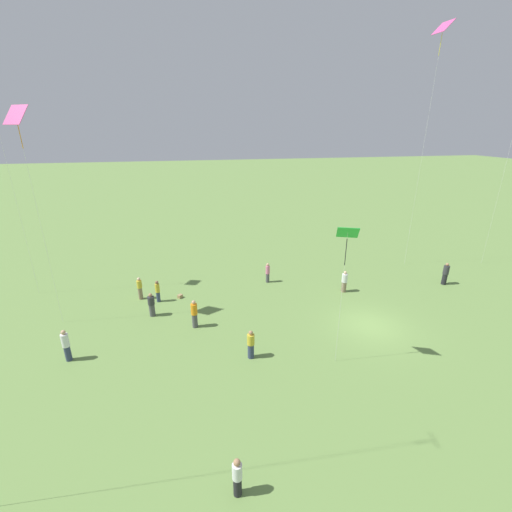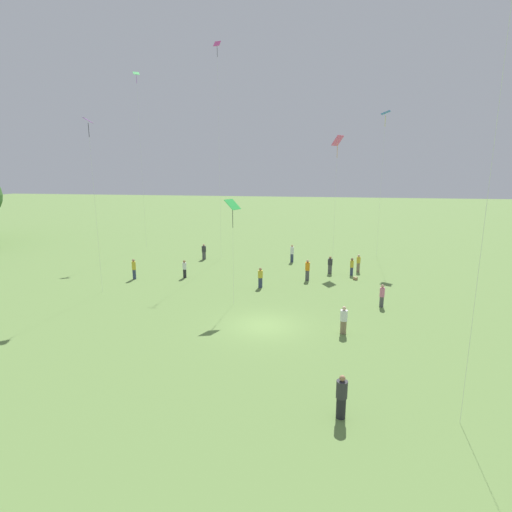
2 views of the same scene
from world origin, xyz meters
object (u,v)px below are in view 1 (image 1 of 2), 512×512
object	(u,v)px
person_0	(251,344)
picnic_bag_0	(180,296)
person_11	(140,288)
kite_9	(347,237)
kite_7	(442,37)
person_8	(158,291)
person_9	(194,314)
person_2	(344,282)
person_1	(66,345)
person_7	(445,274)
kite_0	(17,121)
person_4	(237,477)
person_3	(268,273)
person_6	(152,305)

from	to	relation	value
person_0	picnic_bag_0	distance (m)	8.84
person_11	person_0	bearing A→B (deg)	-177.87
person_11	kite_9	size ratio (longest dim) A/B	0.23
kite_7	picnic_bag_0	size ratio (longest dim) A/B	45.60
person_8	person_9	bearing A→B (deg)	134.14
person_2	kite_7	size ratio (longest dim) A/B	0.09
person_0	person_1	size ratio (longest dim) A/B	0.90
person_2	person_9	size ratio (longest dim) A/B	0.91
kite_9	picnic_bag_0	distance (m)	14.13
person_1	person_9	xyz separation A→B (m)	(-6.84, -1.91, -0.01)
person_7	kite_0	xyz separation A→B (m)	(28.22, -0.18, 11.24)
person_9	picnic_bag_0	xyz separation A→B (m)	(0.92, -4.22, -0.81)
person_2	person_7	world-z (taller)	person_7
kite_9	person_2	bearing A→B (deg)	-50.76
person_1	kite_9	xyz separation A→B (m)	(-14.08, 3.10, 6.10)
person_4	kite_0	size ratio (longest dim) A/B	0.13
person_2	person_11	xyz separation A→B (m)	(15.11, -2.03, 0.02)
person_0	person_3	size ratio (longest dim) A/B	1.02
person_4	kite_7	distance (m)	30.89
person_0	person_2	world-z (taller)	person_2
person_4	person_6	distance (m)	13.49
person_8	kite_0	world-z (taller)	kite_0
kite_7	picnic_bag_0	world-z (taller)	kite_7
person_4	person_8	size ratio (longest dim) A/B	0.99
person_2	person_6	size ratio (longest dim) A/B	1.03
person_0	person_7	size ratio (longest dim) A/B	0.92
person_6	person_7	bearing A→B (deg)	96.37
person_3	person_6	xyz separation A→B (m)	(8.81, 3.54, -0.02)
person_1	picnic_bag_0	world-z (taller)	person_1
person_2	person_4	world-z (taller)	person_2
person_9	person_11	bearing A→B (deg)	-106.76
kite_0	person_4	bearing A→B (deg)	22.40
picnic_bag_0	kite_0	bearing A→B (deg)	14.00
person_8	person_11	xyz separation A→B (m)	(1.29, -0.69, 0.02)
person_3	person_4	xyz separation A→B (m)	(5.15, 16.52, -0.02)
person_2	person_8	world-z (taller)	person_2
person_0	kite_0	world-z (taller)	kite_0
person_4	person_7	world-z (taller)	person_7
person_2	person_6	world-z (taller)	person_2
person_1	person_6	world-z (taller)	person_1
person_8	person_3	bearing A→B (deg)	-156.98
kite_7	person_11	bearing A→B (deg)	-45.39
person_3	person_7	size ratio (longest dim) A/B	0.90
picnic_bag_0	person_6	bearing A→B (deg)	50.91
person_0	kite_7	world-z (taller)	kite_7
person_0	kite_9	distance (m)	7.71
kite_7	kite_9	world-z (taller)	kite_7
person_4	person_8	bearing A→B (deg)	-162.65
person_0	person_4	size ratio (longest dim) A/B	1.04
picnic_bag_0	person_9	bearing A→B (deg)	102.24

